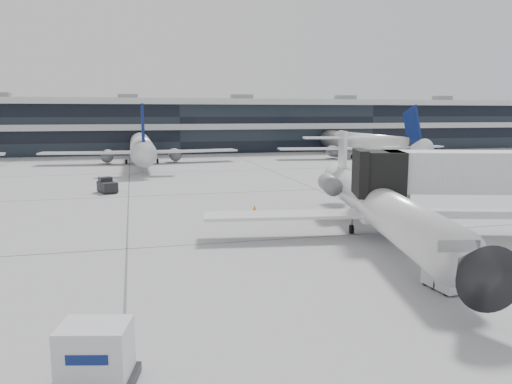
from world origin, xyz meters
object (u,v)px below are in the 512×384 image
object	(u,v)px
jet_bridge	(511,173)
ramp_worker	(493,264)
baggage_tug	(444,277)
cargo_uld	(95,356)
regional_jet	(378,204)

from	to	relation	value
jet_bridge	ramp_worker	distance (m)	10.60
jet_bridge	baggage_tug	size ratio (longest dim) A/B	8.51
ramp_worker	baggage_tug	size ratio (longest dim) A/B	0.73
baggage_tug	cargo_uld	distance (m)	16.32
cargo_uld	jet_bridge	bearing A→B (deg)	39.79
baggage_tug	cargo_uld	xyz separation A→B (m)	(-15.53, -4.98, 0.39)
ramp_worker	cargo_uld	bearing A→B (deg)	-15.22
regional_jet	baggage_tug	world-z (taller)	regional_jet
regional_jet	ramp_worker	world-z (taller)	regional_jet
jet_bridge	baggage_tug	world-z (taller)	jet_bridge
ramp_worker	cargo_uld	world-z (taller)	cargo_uld
regional_jet	jet_bridge	xyz separation A→B (m)	(8.56, -2.10, 2.07)
ramp_worker	cargo_uld	xyz separation A→B (m)	(-18.76, -5.63, 0.19)
regional_jet	cargo_uld	bearing A→B (deg)	-126.99
baggage_tug	regional_jet	bearing A→B (deg)	75.76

